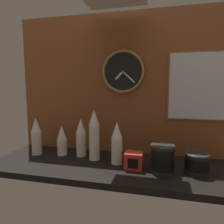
% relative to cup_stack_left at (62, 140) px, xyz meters
% --- Properties ---
extents(ground_plane, '(1.60, 0.56, 0.04)m').
position_rel_cup_stack_left_xyz_m(ground_plane, '(0.39, -0.09, -0.13)').
color(ground_plane, black).
extents(wall_tiled_back, '(1.60, 0.03, 1.05)m').
position_rel_cup_stack_left_xyz_m(wall_tiled_back, '(0.39, 0.18, 0.41)').
color(wall_tiled_back, brown).
rests_on(wall_tiled_back, ground_plane).
extents(cup_stack_left, '(0.08, 0.08, 0.22)m').
position_rel_cup_stack_left_xyz_m(cup_stack_left, '(0.00, 0.00, 0.00)').
color(cup_stack_left, white).
rests_on(cup_stack_left, ground_plane).
extents(cup_stack_center_right, '(0.08, 0.08, 0.28)m').
position_rel_cup_stack_left_xyz_m(cup_stack_center_right, '(0.43, -0.07, 0.03)').
color(cup_stack_center_right, white).
rests_on(cup_stack_center_right, ground_plane).
extents(cup_stack_far_left, '(0.08, 0.08, 0.28)m').
position_rel_cup_stack_left_xyz_m(cup_stack_far_left, '(-0.19, -0.03, 0.03)').
color(cup_stack_far_left, white).
rests_on(cup_stack_far_left, ground_plane).
extents(cup_stack_center, '(0.08, 0.08, 0.35)m').
position_rel_cup_stack_left_xyz_m(cup_stack_center, '(0.27, -0.04, 0.06)').
color(cup_stack_center, white).
rests_on(cup_stack_center, ground_plane).
extents(cup_stack_center_left, '(0.08, 0.08, 0.28)m').
position_rel_cup_stack_left_xyz_m(cup_stack_center_left, '(0.15, 0.01, 0.03)').
color(cup_stack_center_left, white).
rests_on(cup_stack_center_left, ground_plane).
extents(bowl_stack_right, '(0.14, 0.14, 0.17)m').
position_rel_cup_stack_left_xyz_m(bowl_stack_right, '(0.73, -0.16, -0.02)').
color(bowl_stack_right, black).
rests_on(bowl_stack_right, ground_plane).
extents(bowl_stack_far_right, '(0.14, 0.14, 0.12)m').
position_rel_cup_stack_left_xyz_m(bowl_stack_far_right, '(0.92, -0.12, -0.05)').
color(bowl_stack_far_right, black).
rests_on(bowl_stack_far_right, ground_plane).
extents(wall_clock, '(0.32, 0.03, 0.32)m').
position_rel_cup_stack_left_xyz_m(wall_clock, '(0.43, 0.15, 0.51)').
color(wall_clock, black).
extents(menu_board, '(0.41, 0.01, 0.48)m').
position_rel_cup_stack_left_xyz_m(menu_board, '(0.96, 0.16, 0.40)').
color(menu_board, olive).
extents(napkin_dispenser, '(0.11, 0.10, 0.10)m').
position_rel_cup_stack_left_xyz_m(napkin_dispenser, '(0.56, -0.13, -0.06)').
color(napkin_dispenser, red).
rests_on(napkin_dispenser, ground_plane).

